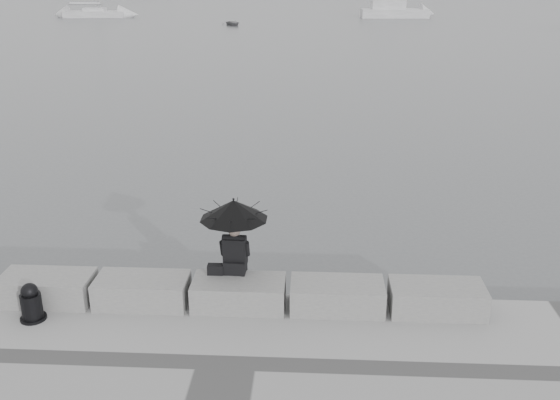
# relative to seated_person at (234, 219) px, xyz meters

# --- Properties ---
(ground) EXTENTS (360.00, 360.00, 0.00)m
(ground) POSITION_rel_seated_person_xyz_m (0.10, 0.12, -2.01)
(ground) COLOR #4F5255
(ground) RESTS_ON ground
(stone_block_far_left) EXTENTS (1.60, 0.80, 0.50)m
(stone_block_far_left) POSITION_rel_seated_person_xyz_m (-3.30, -0.33, -1.26)
(stone_block_far_left) COLOR slate
(stone_block_far_left) RESTS_ON promenade
(stone_block_left) EXTENTS (1.60, 0.80, 0.50)m
(stone_block_left) POSITION_rel_seated_person_xyz_m (-1.60, -0.33, -1.26)
(stone_block_left) COLOR slate
(stone_block_left) RESTS_ON promenade
(stone_block_centre) EXTENTS (1.60, 0.80, 0.50)m
(stone_block_centre) POSITION_rel_seated_person_xyz_m (0.10, -0.33, -1.26)
(stone_block_centre) COLOR slate
(stone_block_centre) RESTS_ON promenade
(stone_block_right) EXTENTS (1.60, 0.80, 0.50)m
(stone_block_right) POSITION_rel_seated_person_xyz_m (1.80, -0.33, -1.26)
(stone_block_right) COLOR slate
(stone_block_right) RESTS_ON promenade
(stone_block_far_right) EXTENTS (1.60, 0.80, 0.50)m
(stone_block_far_right) POSITION_rel_seated_person_xyz_m (3.50, -0.33, -1.26)
(stone_block_far_right) COLOR slate
(stone_block_far_right) RESTS_ON promenade
(seated_person) EXTENTS (1.19, 1.19, 1.39)m
(seated_person) POSITION_rel_seated_person_xyz_m (0.00, 0.00, 0.00)
(seated_person) COLOR black
(seated_person) RESTS_ON stone_block_centre
(bag) EXTENTS (0.28, 0.16, 0.18)m
(bag) POSITION_rel_seated_person_xyz_m (-0.34, -0.10, -0.92)
(bag) COLOR black
(bag) RESTS_ON stone_block_centre
(mooring_bollard) EXTENTS (0.43, 0.43, 0.68)m
(mooring_bollard) POSITION_rel_seated_person_xyz_m (-3.31, -0.96, -1.22)
(mooring_bollard) COLOR black
(mooring_bollard) RESTS_ON promenade
(sailboat_left) EXTENTS (7.91, 2.82, 12.90)m
(sailboat_left) POSITION_rel_seated_person_xyz_m (-27.10, 72.63, -1.49)
(sailboat_left) COLOR silver
(sailboat_left) RESTS_ON ground
(motor_cruiser) EXTENTS (8.60, 3.22, 4.50)m
(motor_cruiser) POSITION_rel_seated_person_xyz_m (11.50, 74.02, -1.12)
(motor_cruiser) COLOR silver
(motor_cruiser) RESTS_ON ground
(dinghy) EXTENTS (3.06, 2.41, 0.48)m
(dinghy) POSITION_rel_seated_person_xyz_m (-7.83, 61.76, -1.77)
(dinghy) COLOR slate
(dinghy) RESTS_ON ground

